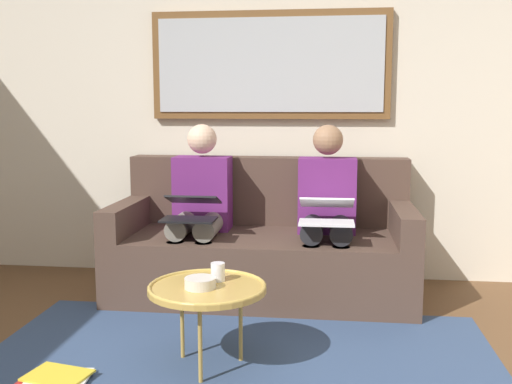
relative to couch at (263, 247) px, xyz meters
The scene contains 12 objects.
wall_rear 1.10m from the couch, 90.00° to the right, with size 6.00×0.12×2.60m, color beige.
area_rug 1.30m from the couch, 90.00° to the left, with size 2.60×1.80×0.01m, color #33476B.
couch is the anchor object (origin of this frame).
framed_mirror 1.30m from the couch, 90.00° to the right, with size 1.71×0.05×0.76m.
coffee_table 1.23m from the couch, 83.57° to the left, with size 0.57×0.57×0.42m.
cup 1.14m from the couch, 84.77° to the left, with size 0.07×0.07×0.09m, color silver.
bowl 1.26m from the couch, 82.51° to the left, with size 0.15×0.15×0.05m, color beige.
person_left 0.52m from the couch, behind, with size 0.38×0.58×1.14m.
laptop_white 0.61m from the couch, 143.87° to the left, with size 0.33×0.34×0.15m.
person_right 0.52m from the couch, ahead, with size 0.38×0.58×1.14m.
laptop_black 0.61m from the couch, 36.29° to the left, with size 0.33×0.34×0.15m.
magazine_stack 1.70m from the couch, 61.28° to the left, with size 0.33×0.27×0.03m.
Camera 1 is at (-0.43, 1.79, 1.26)m, focal length 41.57 mm.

